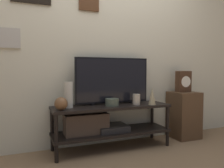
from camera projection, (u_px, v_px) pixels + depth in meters
name	position (u px, v px, depth m)	size (l,w,h in m)	color
ground_plane	(120.00, 155.00, 2.39)	(12.00, 12.00, 0.00)	#846647
wall_back	(103.00, 37.00, 2.77)	(6.40, 0.08, 2.70)	beige
media_console	(103.00, 122.00, 2.55)	(1.40, 0.41, 0.52)	black
television	(113.00, 80.00, 2.67)	(0.94, 0.05, 0.57)	black
vase_round_glass	(61.00, 104.00, 2.26)	(0.14, 0.14, 0.14)	brown
vase_slim_bronze	(152.00, 96.00, 2.63)	(0.09, 0.09, 0.20)	tan
vase_wide_bowl	(112.00, 102.00, 2.55)	(0.16, 0.16, 0.08)	#4C5647
vase_tall_ceramic	(68.00, 95.00, 2.41)	(0.10, 0.10, 0.29)	beige
candle_jar	(136.00, 99.00, 2.63)	(0.09, 0.09, 0.13)	#C1B29E
side_table	(184.00, 115.00, 3.03)	(0.35, 0.35, 0.63)	#513823
mantel_clock	(183.00, 82.00, 3.01)	(0.20, 0.11, 0.29)	#422819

